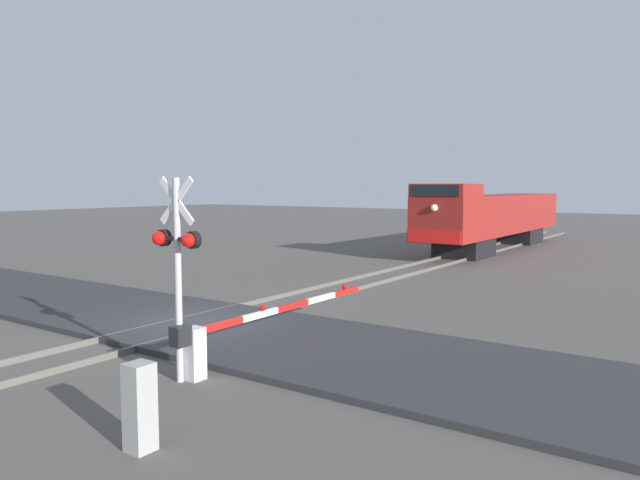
# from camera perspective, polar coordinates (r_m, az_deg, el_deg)

# --- Properties ---
(ground_plane) EXTENTS (160.00, 160.00, 0.00)m
(ground_plane) POSITION_cam_1_polar(r_m,az_deg,el_deg) (17.21, -11.85, -8.09)
(ground_plane) COLOR #514C47
(rail_track_left) EXTENTS (0.08, 80.00, 0.15)m
(rail_track_left) POSITION_cam_1_polar(r_m,az_deg,el_deg) (17.71, -13.47, -7.49)
(rail_track_left) COLOR #59544C
(rail_track_left) RESTS_ON ground_plane
(rail_track_right) EXTENTS (0.08, 80.00, 0.15)m
(rail_track_right) POSITION_cam_1_polar(r_m,az_deg,el_deg) (16.69, -10.15, -8.21)
(rail_track_right) COLOR #59544C
(rail_track_right) RESTS_ON ground_plane
(road_surface) EXTENTS (36.00, 5.17, 0.15)m
(road_surface) POSITION_cam_1_polar(r_m,az_deg,el_deg) (17.19, -11.86, -7.85)
(road_surface) COLOR #2D2D30
(road_surface) RESTS_ON ground_plane
(locomotive) EXTENTS (2.95, 18.18, 4.02)m
(locomotive) POSITION_cam_1_polar(r_m,az_deg,el_deg) (38.19, 16.14, 2.19)
(locomotive) COLOR black
(locomotive) RESTS_ON ground_plane
(crossing_signal) EXTENTS (1.18, 0.33, 4.10)m
(crossing_signal) POSITION_cam_1_polar(r_m,az_deg,el_deg) (12.11, -13.46, -1.43)
(crossing_signal) COLOR #ADADB2
(crossing_signal) RESTS_ON ground_plane
(crossing_gate) EXTENTS (0.36, 6.86, 1.18)m
(crossing_gate) POSITION_cam_1_polar(r_m,az_deg,el_deg) (13.25, -8.51, -8.70)
(crossing_gate) COLOR silver
(crossing_gate) RESTS_ON ground_plane
(utility_cabinet) EXTENTS (0.37, 0.38, 1.33)m
(utility_cabinet) POSITION_cam_1_polar(r_m,az_deg,el_deg) (9.54, -16.77, -14.97)
(utility_cabinet) COLOR #999993
(utility_cabinet) RESTS_ON ground_plane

